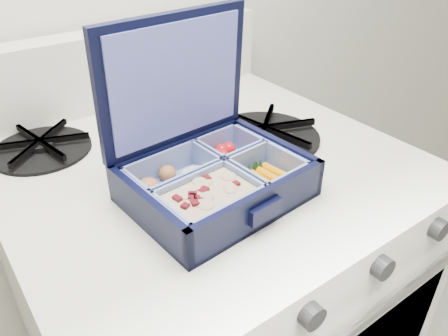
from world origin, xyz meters
TOP-DOWN VIEW (x-y plane):
  - bento_box at (-0.42, 1.56)m, footprint 0.24×0.20m
  - burner_grate at (-0.25, 1.66)m, footprint 0.24×0.24m
  - burner_grate_rear at (-0.57, 1.84)m, footprint 0.20×0.20m
  - fork at (-0.34, 1.69)m, footprint 0.14×0.12m

SIDE VIEW (x-z plane):
  - fork at x=-0.34m, z-range 0.92..0.93m
  - burner_grate_rear at x=-0.57m, z-range 0.92..0.94m
  - burner_grate at x=-0.25m, z-range 0.92..0.95m
  - bento_box at x=-0.42m, z-range 0.92..0.98m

